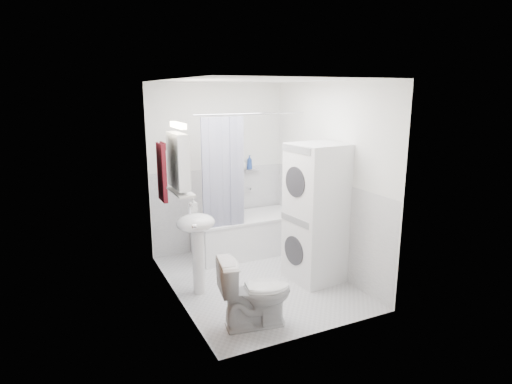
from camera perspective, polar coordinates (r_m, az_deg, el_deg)
name	(u,v)px	position (r m, az deg, el deg)	size (l,w,h in m)	color
floor	(257,281)	(5.39, 0.17, -11.76)	(2.60, 2.60, 0.00)	silver
room_walls	(257,162)	(4.95, 0.18, 4.04)	(2.60, 2.60, 2.60)	white
wainscot	(247,228)	(5.42, -1.17, -4.80)	(1.98, 2.58, 2.58)	white
door	(194,226)	(4.22, -8.25, -4.55)	(0.05, 2.00, 2.00)	brown
bathtub	(246,233)	(6.15, -1.40, -5.45)	(1.45, 0.69, 0.55)	white
tub_spout	(249,188)	(6.37, -1.01, 0.52)	(0.04, 0.04, 0.12)	silver
curtain_rod	(254,114)	(5.57, -0.29, 10.40)	(0.02, 0.02, 1.63)	silver
shower_curtain	(223,174)	(5.49, -4.43, 2.43)	(0.55, 0.02, 1.45)	#131643
sink	(197,235)	(4.88, -7.93, -5.72)	(0.44, 0.37, 1.04)	white
medicine_cabinet	(178,159)	(4.71, -10.34, 4.32)	(0.13, 0.50, 0.71)	white
shelf	(181,192)	(4.79, -9.99, 0.01)	(0.18, 0.54, 0.03)	silver
shower_caddy	(252,170)	(6.32, -0.57, 2.99)	(0.22, 0.06, 0.02)	silver
towel	(162,171)	(5.37, -12.44, 2.77)	(0.07, 0.30, 0.74)	#4C0E09
washer_dryer	(316,213)	(5.22, 8.00, -2.82)	(0.66, 0.66, 1.69)	white
toilet	(255,292)	(4.32, -0.11, -13.22)	(0.40, 0.72, 0.71)	white
soap_pump	(193,209)	(5.04, -8.37, -2.20)	(0.08, 0.17, 0.08)	gray
shelf_bottle	(185,190)	(4.64, -9.51, 0.20)	(0.07, 0.18, 0.07)	gray
shelf_cup	(178,184)	(4.89, -10.40, 1.03)	(0.10, 0.09, 0.10)	gray
shampoo_a	(242,165)	(6.24, -1.87, 3.56)	(0.13, 0.17, 0.13)	gray
shampoo_b	(250,167)	(6.30, -0.87, 3.42)	(0.08, 0.21, 0.08)	#23438F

